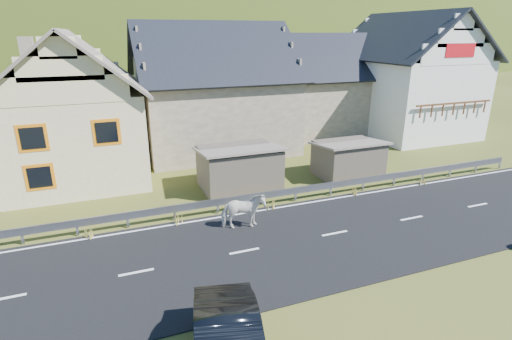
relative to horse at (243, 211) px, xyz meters
name	(u,v)px	position (x,y,z in m)	size (l,w,h in m)	color
ground	(335,234)	(3.39, -1.85, -0.82)	(160.00, 160.00, 0.00)	#394616
road	(335,234)	(3.39, -1.85, -0.80)	(60.00, 7.00, 0.04)	black
lane_markings	(335,233)	(3.39, -1.85, -0.78)	(60.00, 6.60, 0.01)	silver
guardrail	(296,191)	(3.39, 1.83, -0.26)	(28.10, 0.09, 0.75)	#93969B
shed_left	(239,168)	(1.39, 4.65, 0.28)	(4.30, 3.30, 2.40)	brown
shed_right	(348,159)	(7.89, 4.15, 0.18)	(3.80, 2.90, 2.20)	brown
house_cream	(72,100)	(-6.61, 10.15, 3.53)	(7.80, 9.80, 8.30)	#F5E6AE
house_stone_a	(213,83)	(2.39, 13.15, 3.81)	(10.80, 9.80, 8.90)	tan
house_stone_b	(323,80)	(12.39, 15.15, 3.41)	(9.80, 8.80, 8.10)	tan
house_white	(407,70)	(18.39, 12.15, 4.24)	(8.80, 10.80, 9.70)	white
mountain	(134,97)	(8.39, 178.15, -20.82)	(440.00, 280.00, 260.00)	#273C0E
horse	(243,211)	(0.00, 0.00, 0.00)	(1.85, 0.84, 1.57)	silver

